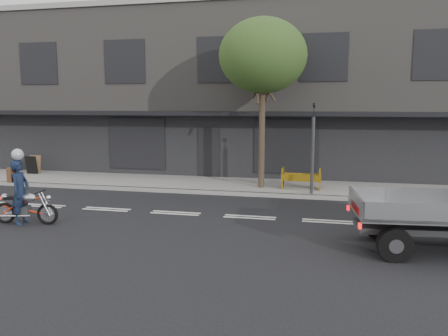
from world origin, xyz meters
TOP-DOWN VIEW (x-y plane):
  - ground at (0.00, 0.00)m, footprint 80.00×80.00m
  - sidewalk at (0.00, 4.70)m, footprint 32.00×3.20m
  - kerb at (0.00, 3.10)m, footprint 32.00×0.20m
  - building_main at (0.00, 11.30)m, footprint 26.00×10.00m
  - street_tree at (2.20, 4.20)m, footprint 3.40×3.40m
  - traffic_light_pole at (4.20, 3.35)m, footprint 0.12×0.12m
  - motorcycle at (-3.84, -2.11)m, footprint 1.93×0.56m
  - rider at (-3.99, -2.11)m, footprint 0.52×0.73m
  - construction_barrier at (3.77, 3.97)m, footprint 1.55×0.66m
  - sandwich_board at (-8.93, 5.17)m, footprint 0.59×0.43m

SIDE VIEW (x-z plane):
  - ground at x=0.00m, z-range 0.00..0.00m
  - sidewalk at x=0.00m, z-range 0.00..0.15m
  - kerb at x=0.00m, z-range 0.00..0.15m
  - motorcycle at x=-3.84m, z-range 0.01..1.01m
  - construction_barrier at x=3.77m, z-range 0.15..1.01m
  - sandwich_board at x=-8.93m, z-range 0.15..1.02m
  - rider at x=-3.99m, z-range 0.00..1.88m
  - traffic_light_pole at x=4.20m, z-range -0.10..3.40m
  - building_main at x=0.00m, z-range 0.00..8.00m
  - street_tree at x=2.20m, z-range 1.90..8.65m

